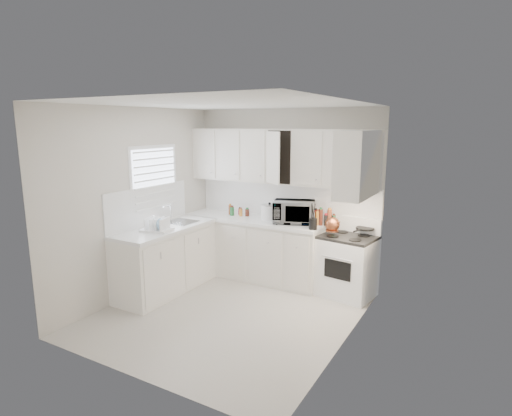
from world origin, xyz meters
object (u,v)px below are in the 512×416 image
Objects in this scene: utensil_crock at (313,216)px; dish_rack at (157,223)px; stove at (347,258)px; microwave at (294,209)px; rice_cooker at (269,211)px; tea_kettle at (332,223)px.

dish_rack is (-1.81, -1.12, -0.08)m from utensil_crock.
microwave is (-0.83, 0.01, 0.60)m from stove.
stove is 2.66m from dish_rack.
utensil_crock is 2.13m from dish_rack.
rice_cooker is (-0.42, 0.02, -0.07)m from microwave.
microwave is 2.26× the size of rice_cooker.
utensil_crock reaches higher than rice_cooker.
microwave is at bearing -174.39° from tea_kettle.
microwave is 0.46m from utensil_crock.
rice_cooker reaches higher than tea_kettle.
utensil_crock reaches higher than tea_kettle.
stove is 4.43× the size of tea_kettle.
microwave is (-0.65, 0.17, 0.09)m from tea_kettle.
tea_kettle is at bearing -130.27° from stove.
rice_cooker is at bearing -173.62° from stove.
microwave reaches higher than stove.
microwave is 1.53× the size of dish_rack.
microwave reaches higher than utensil_crock.
rice_cooker is 0.68× the size of dish_rack.
utensil_crock is at bearing -31.53° from rice_cooker.
rice_cooker is 1.70m from dish_rack.
tea_kettle is (-0.18, -0.16, 0.50)m from stove.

